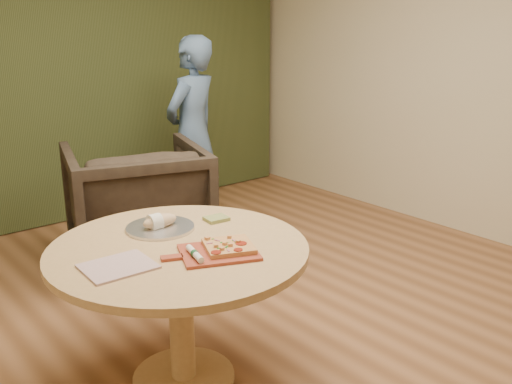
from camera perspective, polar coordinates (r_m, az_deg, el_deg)
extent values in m
cube|color=#8F5E39|center=(3.41, 2.22, -15.23)|extent=(5.00, 6.00, 0.02)
cube|color=beige|center=(5.51, -19.50, 11.75)|extent=(5.00, 0.02, 2.80)
cube|color=#2C3618|center=(5.41, -19.07, 11.71)|extent=(4.80, 0.14, 2.78)
cylinder|color=tan|center=(3.14, -7.22, -17.86)|extent=(0.53, 0.53, 0.03)
cylinder|color=tan|center=(2.97, -7.46, -12.44)|extent=(0.13, 0.13, 0.68)
cylinder|color=tan|center=(2.80, -7.75, -5.73)|extent=(1.26, 1.26, 0.04)
cube|color=#9B3D27|center=(2.68, -3.75, -6.05)|extent=(0.43, 0.40, 0.01)
cube|color=#9B3D27|center=(2.64, -8.42, -6.52)|extent=(0.11, 0.09, 0.01)
cube|color=tan|center=(2.70, -2.74, -5.44)|extent=(0.29, 0.29, 0.02)
cylinder|color=maroon|center=(2.70, -1.49, -5.16)|extent=(0.05, 0.05, 0.00)
cylinder|color=maroon|center=(2.62, -1.80, -5.79)|extent=(0.04, 0.04, 0.00)
cylinder|color=maroon|center=(2.60, -4.02, -6.04)|extent=(0.05, 0.05, 0.00)
cube|color=#DD9752|center=(2.66, -4.01, -5.38)|extent=(0.03, 0.03, 0.01)
cube|color=#DD9752|center=(2.68, -3.14, -5.16)|extent=(0.03, 0.03, 0.01)
cube|color=#DD9752|center=(2.70, -1.81, -4.97)|extent=(0.02, 0.02, 0.01)
cube|color=#DD9752|center=(2.67, -2.59, -5.28)|extent=(0.03, 0.03, 0.01)
cube|color=#DD9752|center=(2.62, -3.42, -5.69)|extent=(0.02, 0.02, 0.01)
cube|color=#DD9752|center=(2.76, -2.68, -4.49)|extent=(0.03, 0.03, 0.01)
cube|color=#DD9752|center=(2.75, -4.89, -4.63)|extent=(0.03, 0.03, 0.01)
cube|color=#266C1D|center=(2.65, -3.00, -5.55)|extent=(0.01, 0.01, 0.00)
cube|color=#266C1D|center=(2.71, -3.49, -5.07)|extent=(0.01, 0.01, 0.00)
cube|color=#266C1D|center=(2.76, -4.34, -4.71)|extent=(0.01, 0.01, 0.00)
cube|color=#266C1D|center=(2.71, -2.79, -5.08)|extent=(0.01, 0.01, 0.00)
cube|color=#266C1D|center=(2.73, -2.26, -4.88)|extent=(0.01, 0.01, 0.00)
cube|color=#266C1D|center=(2.69, -1.81, -5.25)|extent=(0.01, 0.01, 0.00)
cube|color=#266C1D|center=(2.67, -2.89, -5.44)|extent=(0.01, 0.01, 0.00)
cube|color=#266C1D|center=(2.64, -3.79, -5.64)|extent=(0.01, 0.01, 0.00)
cube|color=#266C1D|center=(2.71, -2.02, -5.03)|extent=(0.01, 0.01, 0.00)
cube|color=#AA5C84|center=(2.74, -3.89, -4.85)|extent=(0.02, 0.03, 0.00)
cube|color=#AA5C84|center=(2.70, -4.67, -5.13)|extent=(0.03, 0.02, 0.00)
cube|color=#AA5C84|center=(2.73, -2.23, -4.86)|extent=(0.01, 0.03, 0.00)
cube|color=#AA5C84|center=(2.62, -2.80, -5.85)|extent=(0.02, 0.03, 0.00)
cylinder|color=silver|center=(2.62, -6.13, -6.16)|extent=(0.07, 0.17, 0.03)
cylinder|color=#194C26|center=(2.62, -6.13, -6.16)|extent=(0.04, 0.03, 0.03)
cube|color=silver|center=(2.70, -6.80, -5.44)|extent=(0.02, 0.04, 0.00)
cube|color=silver|center=(2.61, -13.63, -7.25)|extent=(0.31, 0.26, 0.01)
cylinder|color=silver|center=(3.03, -9.55, -3.59)|extent=(0.35, 0.35, 0.01)
cylinder|color=silver|center=(3.02, -9.56, -3.50)|extent=(0.36, 0.36, 0.02)
ellipsoid|color=#D1B07F|center=(3.01, -9.59, -2.88)|extent=(0.19, 0.08, 0.07)
cylinder|color=silver|center=(3.00, -10.08, -3.00)|extent=(0.06, 0.09, 0.09)
cube|color=olive|center=(3.11, -3.99, -2.68)|extent=(0.13, 0.11, 0.02)
imported|color=black|center=(4.42, -11.87, -0.55)|extent=(1.21, 1.17, 1.01)
imported|color=#466386|center=(5.08, -6.36, 5.85)|extent=(0.71, 0.59, 1.68)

